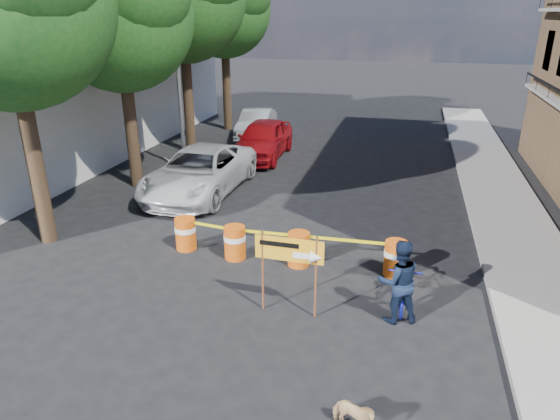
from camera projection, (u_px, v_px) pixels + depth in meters
The scene contains 17 objects.
ground at pixel (256, 311), 10.92m from camera, with size 120.00×120.00×0.00m, color black.
sidewalk_east at pixel (514, 229), 14.85m from camera, with size 2.40×40.00×0.15m, color gray.
white_building at pixel (37, 87), 21.80m from camera, with size 8.00×22.00×6.00m, color silver.
tree_mid_a at pixel (120, 14), 16.54m from camera, with size 5.25×5.00×8.68m.
tree_far at pixel (225, 9), 25.46m from camera, with size 5.04×4.80×8.84m.
streetlamp at pixel (179, 59), 19.21m from camera, with size 1.25×0.18×8.00m.
barrel_far_left at pixel (186, 233), 13.60m from camera, with size 0.58×0.58×0.90m.
barrel_mid_left at pixel (235, 242), 13.08m from camera, with size 0.58×0.58×0.90m.
barrel_mid_right at pixel (299, 248), 12.72m from camera, with size 0.58×0.58×0.90m.
barrel_far_right at pixel (395, 258), 12.24m from camera, with size 0.58×0.58×0.90m.
detour_sign at pixel (298, 257), 10.28m from camera, with size 1.47×0.28×1.89m.
pedestrian at pixel (398, 281), 10.27m from camera, with size 0.90×0.70×1.84m, color #111B33.
bicycle at pixel (406, 261), 10.91m from camera, with size 0.71×1.06×2.02m, color #141AA4.
dog at pixel (353, 416), 7.67m from camera, with size 0.33×0.72×0.61m, color #E2BC81.
suv_white at pixel (199, 172), 17.70m from camera, with size 2.66×5.78×1.61m, color silver.
sedan_red at pixel (263, 139), 22.09m from camera, with size 1.96×4.86×1.66m, color #A50D14.
sedan_silver at pixel (256, 123), 25.80m from camera, with size 1.48×4.24×1.40m, color #B8BABF.
Camera 1 is at (2.82, -8.90, 6.10)m, focal length 32.00 mm.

